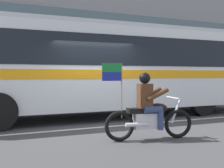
{
  "coord_description": "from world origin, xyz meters",
  "views": [
    {
      "loc": [
        -3.04,
        -8.06,
        1.51
      ],
      "look_at": [
        0.33,
        -0.53,
        1.24
      ],
      "focal_mm": 45.04,
      "sensor_mm": 36.0,
      "label": 1
    }
  ],
  "objects": [
    {
      "name": "ground_plane",
      "position": [
        0.0,
        0.0,
        0.0
      ],
      "size": [
        60.0,
        60.0,
        0.0
      ],
      "primitive_type": "plane",
      "color": "#3D3D3F"
    },
    {
      "name": "sidewalk_curb",
      "position": [
        0.0,
        5.1,
        0.07
      ],
      "size": [
        28.0,
        3.8,
        0.15
      ],
      "primitive_type": "cube",
      "color": "#B7B2A8",
      "rests_on": "ground_plane"
    },
    {
      "name": "lane_center_stripe",
      "position": [
        0.0,
        -0.6,
        0.0
      ],
      "size": [
        26.6,
        0.14,
        0.01
      ],
      "primitive_type": "cube",
      "color": "silver",
      "rests_on": "ground_plane"
    },
    {
      "name": "transit_bus",
      "position": [
        0.95,
        1.19,
        1.88
      ],
      "size": [
        12.07,
        2.85,
        3.22
      ],
      "color": "silver",
      "rests_on": "ground_plane"
    },
    {
      "name": "motorcycle_with_rider",
      "position": [
        0.38,
        -2.48,
        0.67
      ],
      "size": [
        2.17,
        0.71,
        1.78
      ],
      "color": "black",
      "rests_on": "ground_plane"
    }
  ]
}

